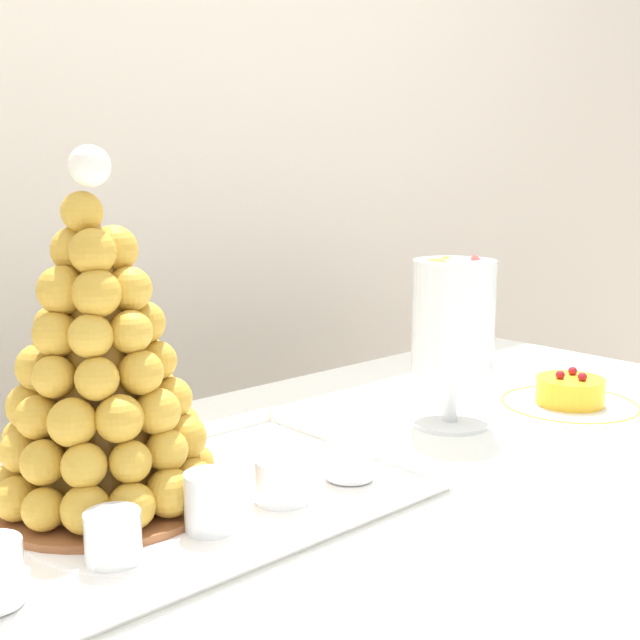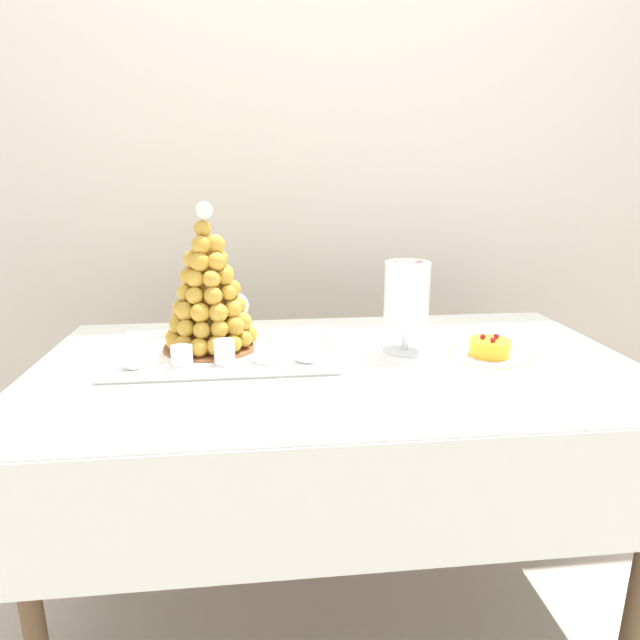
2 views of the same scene
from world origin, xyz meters
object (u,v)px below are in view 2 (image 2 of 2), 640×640
serving_tray (225,354)px  fruit_tart_plate (489,351)px  dessert_cup_left (134,357)px  dessert_cup_right (307,351)px  wine_glass (235,308)px  croquembouche (209,293)px  dessert_cup_mid_left (182,355)px  dessert_cup_mid_right (266,353)px  dessert_cup_centre (224,353)px  macaron_goblet (407,294)px

serving_tray → fruit_tart_plate: size_ratio=2.61×
fruit_tart_plate → dessert_cup_left: bearing=179.6°
dessert_cup_right → fruit_tart_plate: (0.47, -0.01, -0.02)m
dessert_cup_right → wine_glass: wine_glass is taller
croquembouche → fruit_tart_plate: croquembouche is taller
dessert_cup_mid_left → dessert_cup_mid_right: size_ratio=0.88×
dessert_cup_mid_left → dessert_cup_mid_right: (0.20, -0.01, 0.00)m
dessert_cup_left → dessert_cup_mid_left: size_ratio=1.02×
dessert_cup_left → dessert_cup_centre: (0.21, -0.00, 0.00)m
serving_tray → fruit_tart_plate: (0.67, -0.08, 0.01)m
fruit_tart_plate → wine_glass: bearing=164.9°
fruit_tart_plate → dessert_cup_mid_right: bearing=179.4°
dessert_cup_mid_left → dessert_cup_centre: (0.10, -0.01, 0.01)m
dessert_cup_left → dessert_cup_mid_left: dessert_cup_left is taller
dessert_cup_mid_left → dessert_cup_right: dessert_cup_right is taller
dessert_cup_mid_left → serving_tray: bearing=34.8°
wine_glass → dessert_cup_right: bearing=-42.5°
dessert_cup_mid_left → dessert_cup_centre: bearing=-6.7°
croquembouche → wine_glass: 0.09m
macaron_goblet → fruit_tart_plate: 0.26m
dessert_cup_right → macaron_goblet: bearing=13.3°
dessert_cup_centre → dessert_cup_mid_right: 0.10m
croquembouche → macaron_goblet: bearing=-7.4°
dessert_cup_mid_left → wine_glass: size_ratio=0.36×
dessert_cup_left → dessert_cup_right: size_ratio=0.95×
fruit_tart_plate → macaron_goblet: bearing=161.0°
serving_tray → dessert_cup_centre: dessert_cup_centre is taller
dessert_cup_centre → macaron_goblet: bearing=8.4°
dessert_cup_right → macaron_goblet: size_ratio=0.22×
dessert_cup_left → dessert_cup_centre: bearing=-1.3°
macaron_goblet → fruit_tart_plate: size_ratio=1.18×
serving_tray → dessert_cup_mid_left: bearing=-145.2°
dessert_cup_centre → fruit_tart_plate: size_ratio=0.28×
dessert_cup_right → macaron_goblet: 0.30m
croquembouche → dessert_cup_left: bearing=-142.9°
dessert_cup_right → fruit_tart_plate: 0.47m
dessert_cup_mid_left → dessert_cup_right: (0.30, -0.01, 0.00)m
macaron_goblet → wine_glass: bearing=166.8°
dessert_cup_right → fruit_tart_plate: bearing=-1.0°
dessert_cup_right → serving_tray: bearing=160.4°
macaron_goblet → dessert_cup_left: bearing=-174.6°
croquembouche → dessert_cup_right: size_ratio=6.71×
croquembouche → macaron_goblet: size_ratio=1.50×
dessert_cup_centre → wine_glass: 0.19m
croquembouche → wine_glass: bearing=31.5°
serving_tray → dessert_cup_mid_right: bearing=-36.1°
dessert_cup_left → fruit_tart_plate: (0.88, -0.01, -0.02)m
dessert_cup_mid_left → wine_glass: wine_glass is taller
croquembouche → dessert_cup_centre: size_ratio=6.36×
croquembouche → dessert_cup_mid_left: 0.19m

